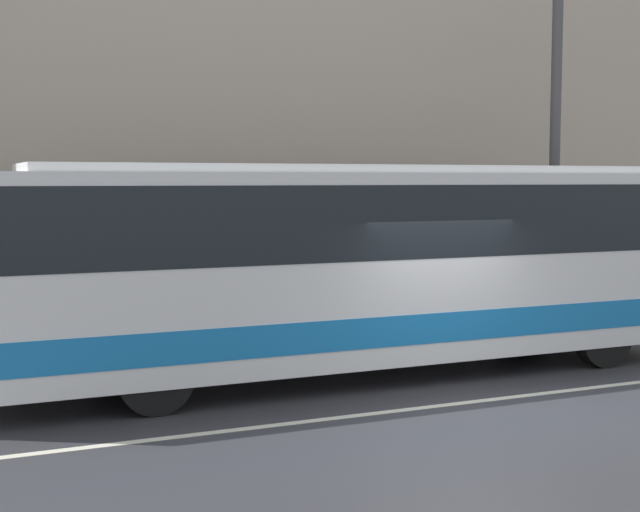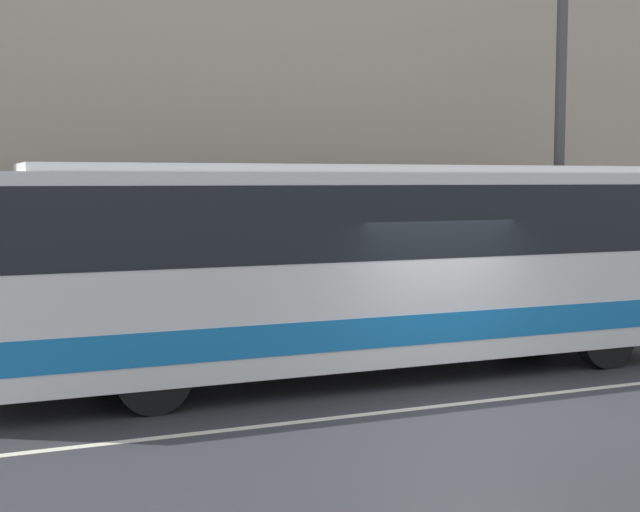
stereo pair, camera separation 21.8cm
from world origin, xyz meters
TOP-DOWN VIEW (x-y plane):
  - ground_plane at (0.00, 0.00)m, footprint 60.00×60.00m
  - sidewalk at (0.00, 5.56)m, footprint 60.00×3.13m
  - building_facade at (0.00, 7.27)m, footprint 60.00×0.35m
  - lane_stripe at (0.00, 0.00)m, footprint 54.00×0.14m
  - transit_bus at (-0.92, 2.27)m, footprint 11.54×2.61m
  - utility_pole_near at (4.96, 4.67)m, footprint 0.22×0.22m

SIDE VIEW (x-z plane):
  - ground_plane at x=0.00m, z-range 0.00..0.00m
  - lane_stripe at x=0.00m, z-range 0.00..0.01m
  - sidewalk at x=0.00m, z-range 0.00..0.13m
  - transit_bus at x=-0.92m, z-range 0.21..3.54m
  - utility_pole_near at x=4.96m, z-range 0.13..7.22m
  - building_facade at x=0.00m, z-range -0.21..13.61m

